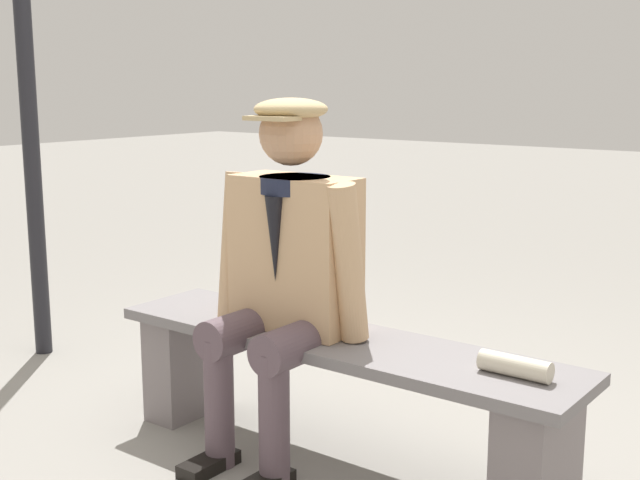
% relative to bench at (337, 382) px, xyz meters
% --- Properties ---
extents(ground_plane, '(30.00, 30.00, 0.00)m').
position_rel_bench_xyz_m(ground_plane, '(0.00, 0.00, -0.31)').
color(ground_plane, gray).
extents(bench, '(1.85, 0.43, 0.48)m').
position_rel_bench_xyz_m(bench, '(0.00, 0.00, 0.00)').
color(bench, slate).
rests_on(bench, ground).
extents(seated_man, '(0.65, 0.60, 1.34)m').
position_rel_bench_xyz_m(seated_man, '(0.19, 0.06, 0.44)').
color(seated_man, tan).
rests_on(seated_man, ground).
extents(rolled_magazine, '(0.23, 0.07, 0.07)m').
position_rel_bench_xyz_m(rolled_magazine, '(-0.69, 0.00, 0.21)').
color(rolled_magazine, beige).
rests_on(rolled_magazine, bench).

